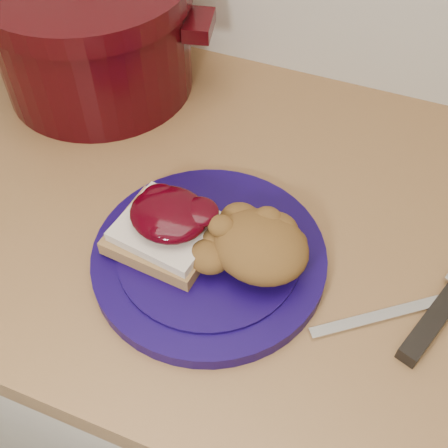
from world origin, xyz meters
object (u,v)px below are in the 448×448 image
at_px(butter_knife, 382,315).
at_px(pepper_grinder, 111,23).
at_px(plate, 209,257).
at_px(dutch_oven, 93,33).

distance_m(butter_knife, pepper_grinder, 0.58).
bearing_deg(pepper_grinder, butter_knife, -32.40).
bearing_deg(butter_knife, pepper_grinder, 110.19).
height_order(butter_knife, pepper_grinder, pepper_grinder).
height_order(plate, dutch_oven, dutch_oven).
bearing_deg(dutch_oven, butter_knife, -27.42).
height_order(butter_knife, dutch_oven, dutch_oven).
bearing_deg(plate, dutch_oven, 138.36).
bearing_deg(butter_knife, dutch_oven, 115.17).
distance_m(butter_knife, dutch_oven, 0.54).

